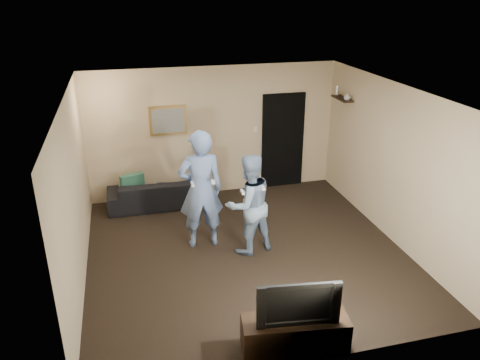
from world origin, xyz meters
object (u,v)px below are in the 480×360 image
object	(u,v)px
sofa	(156,193)
tv_console	(295,335)
wii_player_right	(249,204)
wii_player_left	(201,190)
television	(297,300)

from	to	relation	value
sofa	tv_console	world-z (taller)	sofa
wii_player_right	wii_player_left	bearing A→B (deg)	151.01
tv_console	television	size ratio (longest dim) A/B	1.30
sofa	television	world-z (taller)	television
television	sofa	bearing A→B (deg)	113.15
sofa	wii_player_right	world-z (taller)	wii_player_right
wii_player_left	wii_player_right	distance (m)	0.81
sofa	wii_player_right	size ratio (longest dim) A/B	1.12
wii_player_right	sofa	bearing A→B (deg)	122.39
wii_player_left	wii_player_right	size ratio (longest dim) A/B	1.20
television	wii_player_right	distance (m)	2.36
television	wii_player_left	size ratio (longest dim) A/B	0.48
tv_console	wii_player_left	distance (m)	2.90
wii_player_left	television	bearing A→B (deg)	-77.46
wii_player_left	wii_player_right	xyz separation A→B (m)	(0.69, -0.38, -0.16)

